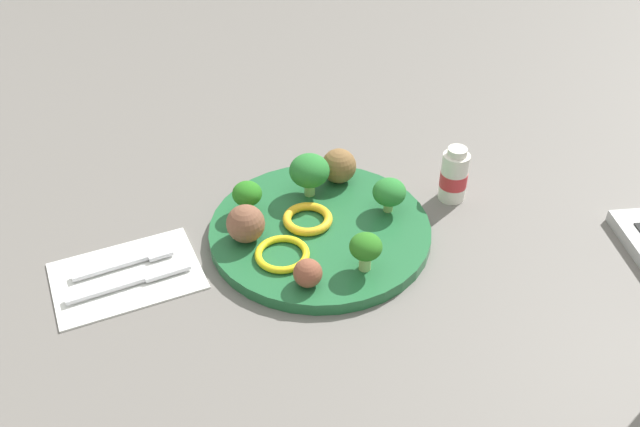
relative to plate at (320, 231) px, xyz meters
The scene contains 15 objects.
ground_plane 0.01m from the plate, ahead, with size 4.00×4.00×0.00m, color slate.
plate is the anchor object (origin of this frame).
broccoli_floret_near_rim 0.10m from the plate, 142.75° to the left, with size 0.04×0.04×0.05m.
broccoli_floret_mid_right 0.08m from the plate, 81.23° to the left, with size 0.05×0.05×0.06m.
broccoli_floret_center 0.10m from the plate, ahead, with size 0.04×0.04×0.05m.
broccoli_floret_back_right 0.10m from the plate, 76.74° to the right, with size 0.04×0.04×0.05m.
meatball_near_rim 0.11m from the plate, 55.47° to the left, with size 0.05×0.05×0.05m, color brown.
meatball_center 0.10m from the plate, behind, with size 0.05×0.05×0.05m, color brown.
meatball_far_rim 0.11m from the plate, 117.72° to the right, with size 0.03×0.03×0.03m, color brown.
pepper_ring_near_rim 0.07m from the plate, 147.80° to the right, with size 0.07×0.07×0.01m, color yellow.
pepper_ring_back_right 0.02m from the plate, 133.94° to the left, with size 0.06×0.06×0.01m, color yellow.
napkin 0.24m from the plate, behind, with size 0.17×0.12×0.01m, color white.
fork 0.24m from the plate, behind, with size 0.12×0.03×0.01m.
knife 0.23m from the plate, behind, with size 0.15×0.03×0.01m.
yogurt_bottle 0.20m from the plate, ahead, with size 0.04×0.04×0.08m.
Camera 1 is at (-0.23, -0.63, 0.56)m, focal length 38.70 mm.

